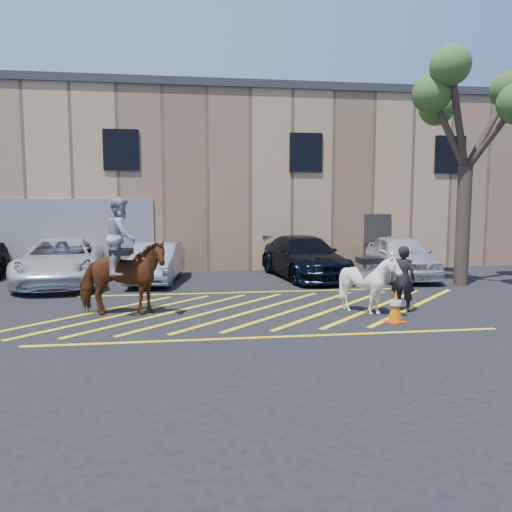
{
  "coord_description": "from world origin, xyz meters",
  "views": [
    {
      "loc": [
        -1.68,
        -12.28,
        2.64
      ],
      "look_at": [
        0.08,
        0.2,
        1.3
      ],
      "focal_mm": 35.0,
      "sensor_mm": 36.0,
      "label": 1
    }
  ],
  "objects": [
    {
      "name": "warehouse",
      "position": [
        -0.01,
        11.99,
        3.65
      ],
      "size": [
        32.42,
        10.2,
        7.3
      ],
      "color": "tan",
      "rests_on": "ground"
    },
    {
      "name": "car_white_pickup",
      "position": [
        -5.72,
        4.56,
        0.75
      ],
      "size": [
        3.15,
        5.68,
        1.5
      ],
      "primitive_type": "imported",
      "rotation": [
        0.0,
        0.0,
        0.12
      ],
      "color": "white",
      "rests_on": "ground"
    },
    {
      "name": "tree",
      "position": [
        7.11,
        2.61,
        5.69
      ],
      "size": [
        3.99,
        4.37,
        7.31
      ],
      "color": "#433329",
      "rests_on": "ground"
    },
    {
      "name": "handler",
      "position": [
        3.55,
        -0.88,
        0.81
      ],
      "size": [
        0.7,
        0.65,
        1.62
      ],
      "primitive_type": "imported",
      "rotation": [
        0.0,
        0.0,
        2.54
      ],
      "color": "black",
      "rests_on": "ground"
    },
    {
      "name": "ground",
      "position": [
        0.0,
        0.0,
        0.0
      ],
      "size": [
        90.0,
        90.0,
        0.0
      ],
      "primitive_type": "plane",
      "color": "black",
      "rests_on": "ground"
    },
    {
      "name": "car_white_suv",
      "position": [
        5.88,
        4.43,
        0.76
      ],
      "size": [
        2.36,
        4.68,
        1.53
      ],
      "primitive_type": "imported",
      "rotation": [
        0.0,
        0.0,
        -0.13
      ],
      "color": "silver",
      "rests_on": "ground"
    },
    {
      "name": "traffic_cone",
      "position": [
        2.9,
        -1.96,
        0.37
      ],
      "size": [
        0.48,
        0.48,
        0.73
      ],
      "color": "#FF330A",
      "rests_on": "ground"
    },
    {
      "name": "saddled_white",
      "position": [
        2.63,
        -1.03,
        0.73
      ],
      "size": [
        1.24,
        1.38,
        1.44
      ],
      "color": "white",
      "rests_on": "ground"
    },
    {
      "name": "mounted_bay",
      "position": [
        -3.17,
        -0.37,
        1.12
      ],
      "size": [
        2.17,
        1.12,
        2.78
      ],
      "color": "#5D2716",
      "rests_on": "ground"
    },
    {
      "name": "hatching_zone",
      "position": [
        -0.0,
        -0.3,
        0.01
      ],
      "size": [
        12.6,
        5.12,
        0.01
      ],
      "color": "yellow",
      "rests_on": "ground"
    },
    {
      "name": "car_blue_suv",
      "position": [
        2.47,
        4.9,
        0.73
      ],
      "size": [
        2.71,
        5.27,
        1.46
      ],
      "primitive_type": "imported",
      "rotation": [
        0.0,
        0.0,
        0.13
      ],
      "color": "black",
      "rests_on": "ground"
    },
    {
      "name": "car_silver_sedan",
      "position": [
        -2.67,
        4.6,
        0.66
      ],
      "size": [
        1.89,
        4.14,
        1.32
      ],
      "primitive_type": "imported",
      "rotation": [
        0.0,
        0.0,
        -0.13
      ],
      "color": "#999DA7",
      "rests_on": "ground"
    }
  ]
}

